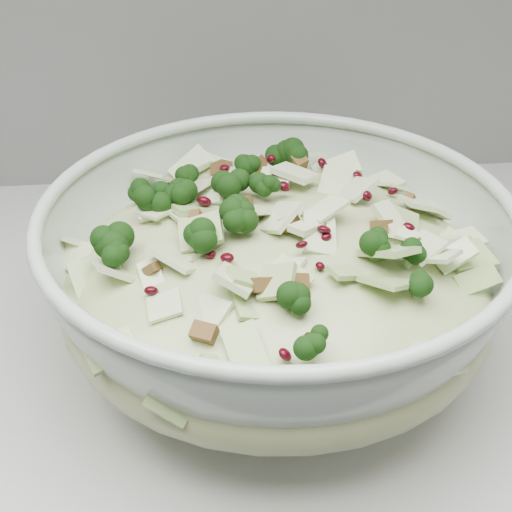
{
  "coord_description": "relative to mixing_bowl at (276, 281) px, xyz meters",
  "views": [
    {
      "loc": [
        0.33,
        1.1,
        1.35
      ],
      "look_at": [
        0.38,
        1.59,
        1.02
      ],
      "focal_mm": 50.0,
      "sensor_mm": 36.0,
      "label": 1
    }
  ],
  "objects": [
    {
      "name": "mixing_bowl",
      "position": [
        0.0,
        0.0,
        0.0
      ],
      "size": [
        0.42,
        0.42,
        0.16
      ],
      "rotation": [
        0.0,
        0.0,
        -0.04
      ],
      "color": "#B2C4B3",
      "rests_on": "counter"
    },
    {
      "name": "salad",
      "position": [
        0.0,
        -0.0,
        0.03
      ],
      "size": [
        0.49,
        0.49,
        0.16
      ],
      "rotation": [
        0.0,
        0.0,
        -0.4
      ],
      "color": "#BCC889",
      "rests_on": "mixing_bowl"
    }
  ]
}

